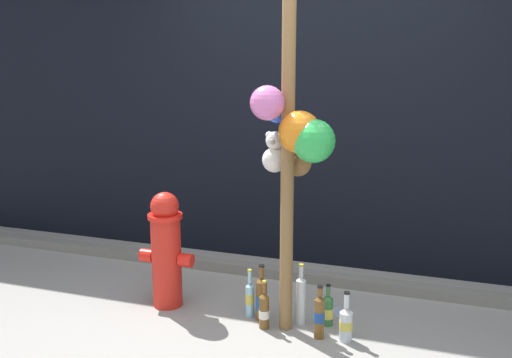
{
  "coord_description": "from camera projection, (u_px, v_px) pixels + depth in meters",
  "views": [
    {
      "loc": [
        0.96,
        -2.92,
        1.7
      ],
      "look_at": [
        -0.12,
        0.26,
        0.97
      ],
      "focal_mm": 38.92,
      "sensor_mm": 36.0,
      "label": 1
    }
  ],
  "objects": [
    {
      "name": "ground_plane",
      "position": [
        261.0,
        345.0,
        3.37
      ],
      "size": [
        14.0,
        14.0,
        0.0
      ],
      "primitive_type": "plane",
      "color": "gray"
    },
    {
      "name": "building_wall",
      "position": [
        321.0,
        79.0,
        4.49
      ],
      "size": [
        10.0,
        0.2,
        3.08
      ],
      "color": "black",
      "rests_on": "ground_plane"
    },
    {
      "name": "curb_strip",
      "position": [
        303.0,
        276.0,
        4.34
      ],
      "size": [
        8.0,
        0.12,
        0.08
      ],
      "primitive_type": "cube",
      "color": "slate",
      "rests_on": "ground_plane"
    },
    {
      "name": "memorial_post",
      "position": [
        292.0,
        97.0,
        3.24
      ],
      "size": [
        0.62,
        0.43,
        2.77
      ],
      "color": "olive",
      "rests_on": "ground_plane"
    },
    {
      "name": "fire_hydrant",
      "position": [
        166.0,
        249.0,
        3.84
      ],
      "size": [
        0.39,
        0.24,
        0.82
      ],
      "color": "red",
      "rests_on": "ground_plane"
    },
    {
      "name": "bottle_0",
      "position": [
        346.0,
        323.0,
        3.4
      ],
      "size": [
        0.08,
        0.08,
        0.32
      ],
      "color": "silver",
      "rests_on": "ground_plane"
    },
    {
      "name": "bottle_1",
      "position": [
        262.0,
        298.0,
        3.67
      ],
      "size": [
        0.08,
        0.08,
        0.38
      ],
      "color": "brown",
      "rests_on": "ground_plane"
    },
    {
      "name": "bottle_2",
      "position": [
        301.0,
        299.0,
        3.61
      ],
      "size": [
        0.07,
        0.07,
        0.41
      ],
      "color": "silver",
      "rests_on": "ground_plane"
    },
    {
      "name": "bottle_3",
      "position": [
        328.0,
        310.0,
        3.6
      ],
      "size": [
        0.07,
        0.07,
        0.28
      ],
      "color": "#337038",
      "rests_on": "ground_plane"
    },
    {
      "name": "bottle_4",
      "position": [
        250.0,
        298.0,
        3.72
      ],
      "size": [
        0.06,
        0.06,
        0.33
      ],
      "color": "#93CCE0",
      "rests_on": "ground_plane"
    },
    {
      "name": "bottle_5",
      "position": [
        319.0,
        316.0,
        3.42
      ],
      "size": [
        0.07,
        0.07,
        0.35
      ],
      "color": "brown",
      "rests_on": "ground_plane"
    },
    {
      "name": "bottle_6",
      "position": [
        264.0,
        310.0,
        3.56
      ],
      "size": [
        0.07,
        0.07,
        0.32
      ],
      "color": "brown",
      "rests_on": "ground_plane"
    },
    {
      "name": "litter_0",
      "position": [
        347.0,
        276.0,
        4.43
      ],
      "size": [
        0.13,
        0.14,
        0.01
      ],
      "primitive_type": "cube",
      "rotation": [
        0.0,
        0.0,
        0.31
      ],
      "color": "#8C99B2",
      "rests_on": "ground_plane"
    },
    {
      "name": "litter_1",
      "position": [
        339.0,
        312.0,
        3.8
      ],
      "size": [
        0.14,
        0.17,
        0.01
      ],
      "primitive_type": "cube",
      "rotation": [
        0.0,
        0.0,
        2.07
      ],
      "color": "#8C99B2",
      "rests_on": "ground_plane"
    }
  ]
}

